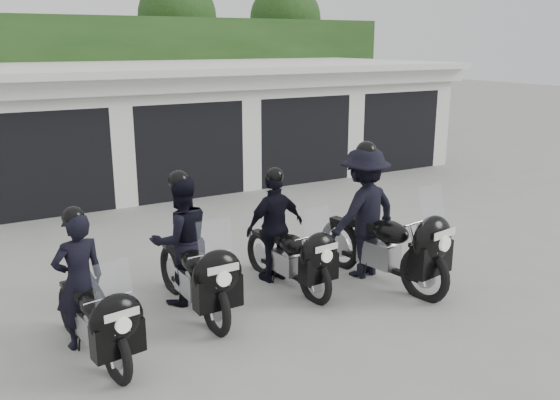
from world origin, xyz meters
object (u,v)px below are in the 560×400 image
police_bike_b (187,250)px  police_bike_c (282,235)px  police_bike_d (373,221)px  police_bike_a (89,298)px

police_bike_b → police_bike_c: (1.51, 0.08, -0.05)m
police_bike_b → police_bike_c: 1.51m
police_bike_b → police_bike_d: bearing=-10.4°
police_bike_a → police_bike_d: bearing=-5.7°
police_bike_b → police_bike_d: 2.84m
police_bike_c → police_bike_d: size_ratio=0.84×
police_bike_b → police_bike_c: bearing=1.5°
police_bike_c → police_bike_d: 1.40m
police_bike_a → police_bike_c: (2.96, 0.74, 0.06)m
police_bike_a → police_bike_b: bearing=15.9°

